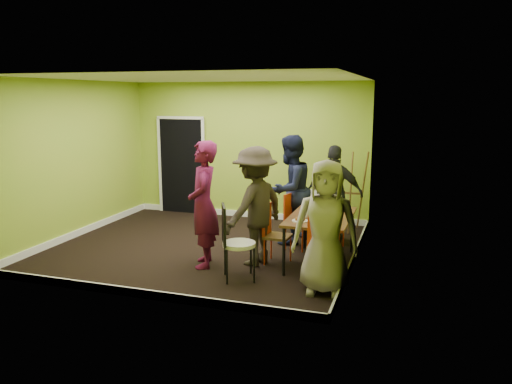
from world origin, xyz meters
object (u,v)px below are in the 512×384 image
Objects in this scene: easel at (352,191)px; person_left_far at (290,190)px; chair_front_end at (324,240)px; orange_bottle at (319,210)px; dining_table at (321,219)px; person_front_end at (325,227)px; person_left_near at (255,206)px; chair_back_end at (330,203)px; person_back_end at (334,193)px; chair_left_far at (295,218)px; thermos at (315,207)px; chair_bentwood at (234,239)px; blue_bottle at (328,215)px; chair_left_near at (273,230)px; person_standing at (203,204)px.

easel is 1.45m from person_left_far.
chair_front_end is 1.05m from orange_bottle.
person_front_end is (0.26, -1.10, 0.18)m from dining_table.
person_left_near reaches higher than orange_bottle.
person_back_end is at bearing -144.48° from chair_back_end.
chair_left_far is 0.85× the size of chair_front_end.
orange_bottle is at bearing 76.50° from thermos.
easel is at bearing 133.00° from chair_bentwood.
chair_front_end is at bearing 75.77° from chair_bentwood.
chair_front_end is at bearing -90.06° from easel.
chair_bentwood is 1.40m from blue_bottle.
chair_bentwood is 13.90× the size of orange_bottle.
person_left_far reaches higher than thermos.
person_back_end reaches higher than easel.
orange_bottle is at bearing 62.51° from chair_left_far.
person_back_end is at bearing 139.09° from person_left_far.
chair_bentwood is (-1.02, -1.03, -0.11)m from dining_table.
chair_front_end is (0.26, -1.99, -0.08)m from chair_back_end.
blue_bottle is at bearing 97.97° from person_back_end.
orange_bottle is at bearing 108.56° from dining_table.
chair_left_near is at bearing -164.79° from dining_table.
person_standing is 1.01× the size of person_left_far.
chair_front_end is 1.03× the size of chair_bentwood.
person_left_far reaches higher than chair_left_near.
chair_left_near is 2.42m from easel.
person_back_end is at bearing 85.55° from thermos.
orange_bottle is at bearing 65.21° from chair_back_end.
orange_bottle is at bearing 113.75° from blue_bottle.
chair_back_end is at bearing 172.79° from person_left_near.
chair_back_end is 5.00× the size of blue_bottle.
person_left_far is at bearing -175.85° from chair_left_near.
blue_bottle is at bearing 56.44° from person_left_far.
chair_bentwood is at bearing 16.60° from person_left_near.
chair_bentwood is 0.82m from person_standing.
chair_left_near is 0.48× the size of person_left_far.
person_front_end is (0.82, -1.77, 0.35)m from chair_left_far.
easel is 2.37m from blue_bottle.
chair_left_far is 1.12m from person_left_near.
chair_back_end is 0.52× the size of person_standing.
person_standing reaches higher than chair_left_near.
person_left_far is 1.08× the size of person_front_end.
dining_table is 0.89× the size of person_back_end.
chair_left_far is 1.59m from easel.
blue_bottle is (-0.03, 0.48, 0.24)m from chair_front_end.
dining_table is at bearing 58.88° from person_left_far.
person_left_near reaches higher than chair_back_end.
thermos is 1.09× the size of blue_bottle.
chair_bentwood is 1.58m from orange_bottle.
easel reaches higher than chair_back_end.
chair_left_near is at bearing 67.38° from person_back_end.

